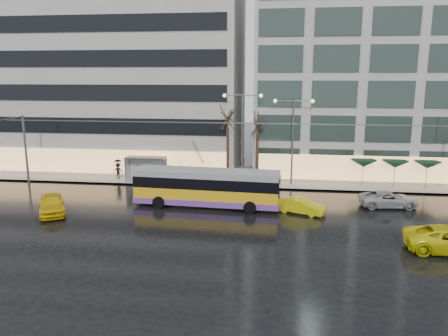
% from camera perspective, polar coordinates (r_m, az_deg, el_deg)
% --- Properties ---
extents(ground, '(140.00, 140.00, 0.00)m').
position_cam_1_polar(ground, '(34.82, -2.53, -6.36)').
color(ground, black).
rests_on(ground, ground).
extents(sidewalk, '(80.00, 10.00, 0.15)m').
position_cam_1_polar(sidewalk, '(47.94, 2.68, -1.10)').
color(sidewalk, gray).
rests_on(sidewalk, ground).
extents(kerb, '(80.00, 0.10, 0.15)m').
position_cam_1_polar(kerb, '(43.15, 2.14, -2.59)').
color(kerb, slate).
rests_on(kerb, ground).
extents(building_left, '(34.00, 14.00, 22.00)m').
position_cam_1_polar(building_left, '(55.91, -15.88, 11.80)').
color(building_left, '#9F9C98').
rests_on(building_left, sidewalk).
extents(building_right, '(32.00, 14.00, 25.00)m').
position_cam_1_polar(building_right, '(53.23, 22.37, 12.98)').
color(building_right, '#9F9C98').
rests_on(building_right, sidewalk).
extents(trolleybus, '(12.46, 5.15, 5.72)m').
position_cam_1_polar(trolleybus, '(37.04, -2.26, -2.73)').
color(trolleybus, gold).
rests_on(trolleybus, ground).
extents(catenary, '(42.24, 5.12, 7.00)m').
position_cam_1_polar(catenary, '(41.29, 0.66, 2.67)').
color(catenary, '#595B60').
rests_on(catenary, ground).
extents(bus_shelter, '(4.20, 1.60, 2.51)m').
position_cam_1_polar(bus_shelter, '(46.35, -10.54, 0.63)').
color(bus_shelter, '#595B60').
rests_on(bus_shelter, sidewalk).
extents(street_lamp_near, '(3.96, 0.36, 9.03)m').
position_cam_1_polar(street_lamp_near, '(43.77, 2.41, 5.50)').
color(street_lamp_near, '#595B60').
rests_on(street_lamp_near, sidewalk).
extents(street_lamp_far, '(3.96, 0.36, 8.53)m').
position_cam_1_polar(street_lamp_far, '(43.67, 8.98, 4.98)').
color(street_lamp_far, '#595B60').
rests_on(street_lamp_far, sidewalk).
extents(tree_a, '(3.20, 3.20, 8.40)m').
position_cam_1_polar(tree_a, '(44.01, 0.49, 6.98)').
color(tree_a, black).
rests_on(tree_a, sidewalk).
extents(tree_b, '(3.20, 3.20, 7.70)m').
position_cam_1_polar(tree_b, '(44.02, 4.42, 6.05)').
color(tree_b, black).
rests_on(tree_b, sidewalk).
extents(parasol_a, '(2.50, 2.50, 2.65)m').
position_cam_1_polar(parasol_a, '(45.13, 17.75, 0.57)').
color(parasol_a, '#595B60').
rests_on(parasol_a, sidewalk).
extents(parasol_b, '(2.50, 2.50, 2.65)m').
position_cam_1_polar(parasol_b, '(45.78, 21.45, 0.47)').
color(parasol_b, '#595B60').
rests_on(parasol_b, sidewalk).
extents(parasol_c, '(2.50, 2.50, 2.65)m').
position_cam_1_polar(parasol_c, '(46.61, 25.02, 0.36)').
color(parasol_c, '#595B60').
rests_on(parasol_c, sidewalk).
extents(taxi_a, '(4.07, 5.15, 1.64)m').
position_cam_1_polar(taxi_a, '(37.87, -21.59, -4.39)').
color(taxi_a, '#DEB30B').
rests_on(taxi_a, ground).
extents(taxi_b, '(4.07, 2.62, 1.27)m').
position_cam_1_polar(taxi_b, '(35.95, 9.99, -4.88)').
color(taxi_b, '#D0C40A').
rests_on(taxi_b, ground).
extents(sedan_silver, '(5.01, 2.65, 1.34)m').
position_cam_1_polar(sedan_silver, '(39.60, 20.71, -3.85)').
color(sedan_silver, '#A4A4A8').
rests_on(sedan_silver, ground).
extents(pedestrian_a, '(1.03, 1.05, 2.19)m').
position_cam_1_polar(pedestrian_a, '(45.60, -5.65, 0.13)').
color(pedestrian_a, black).
rests_on(pedestrian_a, sidewalk).
extents(pedestrian_b, '(0.94, 0.80, 1.72)m').
position_cam_1_polar(pedestrian_b, '(45.60, -7.24, -0.67)').
color(pedestrian_b, black).
rests_on(pedestrian_b, sidewalk).
extents(pedestrian_c, '(1.16, 0.91, 2.11)m').
position_cam_1_polar(pedestrian_c, '(47.68, -13.67, -0.05)').
color(pedestrian_c, black).
rests_on(pedestrian_c, sidewalk).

